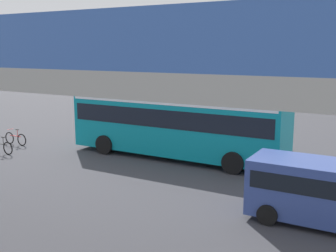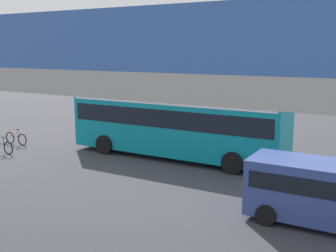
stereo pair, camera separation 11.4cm
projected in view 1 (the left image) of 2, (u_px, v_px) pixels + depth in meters
name	position (u px, v px, depth m)	size (l,w,h in m)	color
ground	(157.00, 153.00, 22.41)	(80.00, 80.00, 0.00)	#38383D
city_bus	(175.00, 122.00, 21.22)	(11.54, 2.85, 3.15)	#0C8493
parked_van	(326.00, 189.00, 13.12)	(4.80, 2.17, 2.05)	#33478C
bicycle_red	(16.00, 139.00, 24.31)	(1.77, 0.44, 0.96)	black
bicycle_black	(1.00, 147.00, 22.25)	(1.77, 0.44, 0.96)	black
pedestrian	(238.00, 130.00, 24.15)	(0.38, 0.38, 1.79)	#2D2D38
traffic_sign	(290.00, 117.00, 22.88)	(0.08, 0.60, 2.80)	slate
lane_dash_leftmost	(278.00, 157.00, 21.62)	(2.00, 0.20, 0.01)	silver
lane_dash_left	(208.00, 148.00, 23.56)	(2.00, 0.20, 0.01)	silver
lane_dash_centre	(150.00, 141.00, 25.50)	(2.00, 0.20, 0.01)	silver
lane_dash_right	(99.00, 134.00, 27.43)	(2.00, 0.20, 0.01)	silver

